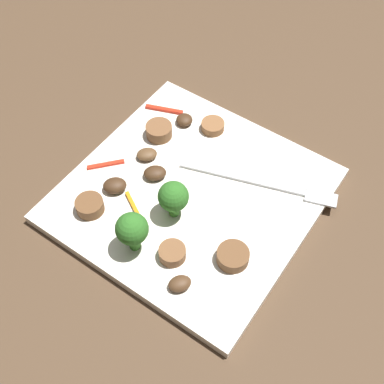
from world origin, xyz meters
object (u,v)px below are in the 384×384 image
sausage_slice_0 (172,253)px  fork (269,185)px  mushroom_0 (155,173)px  mushroom_2 (115,186)px  mushroom_1 (180,284)px  sausage_slice_4 (159,131)px  plate (192,195)px  sausage_slice_1 (233,256)px  mushroom_3 (184,120)px  sausage_slice_2 (90,206)px  broccoli_floret_1 (176,199)px  pepper_strip_0 (134,207)px  pepper_strip_1 (106,165)px  mushroom_4 (147,154)px  pepper_strip_2 (164,110)px  sausage_slice_3 (213,126)px  broccoli_floret_0 (132,230)px

sausage_slice_0 → fork: bearing=74.7°
mushroom_0 → mushroom_2: 0.05m
mushroom_1 → mushroom_0: bearing=137.3°
fork → sausage_slice_4: size_ratio=5.53×
plate → fork: bearing=40.0°
sausage_slice_1 → mushroom_3: 0.20m
sausage_slice_0 → sausage_slice_2: size_ratio=0.92×
sausage_slice_1 → sausage_slice_2: (-0.16, -0.04, 0.00)m
sausage_slice_0 → broccoli_floret_1: bearing=120.5°
broccoli_floret_1 → mushroom_2: (-0.08, -0.01, -0.02)m
fork → sausage_slice_2: sausage_slice_2 is taller
broccoli_floret_1 → pepper_strip_0: 0.05m
pepper_strip_1 → mushroom_3: bearing=71.6°
mushroom_4 → pepper_strip_2: bearing=111.7°
sausage_slice_3 → sausage_slice_4: (-0.05, -0.05, 0.00)m
mushroom_4 → pepper_strip_1: size_ratio=0.56×
plate → sausage_slice_0: size_ratio=9.34×
plate → mushroom_0: 0.05m
sausage_slice_1 → mushroom_0: sausage_slice_1 is taller
fork → sausage_slice_2: size_ratio=5.75×
broccoli_floret_0 → mushroom_4: bearing=121.9°
mushroom_3 → sausage_slice_4: bearing=-111.4°
sausage_slice_0 → mushroom_3: bearing=121.6°
mushroom_0 → sausage_slice_2: bearing=-111.4°
fork → mushroom_0: size_ratio=6.79×
sausage_slice_0 → mushroom_1: (0.03, -0.02, -0.00)m
sausage_slice_4 → pepper_strip_2: sausage_slice_4 is taller
fork → mushroom_4: 0.15m
sausage_slice_4 → pepper_strip_1: 0.08m
broccoli_floret_1 → mushroom_3: broccoli_floret_1 is taller
mushroom_3 → mushroom_4: 0.07m
sausage_slice_0 → sausage_slice_2: 0.11m
sausage_slice_1 → sausage_slice_4: size_ratio=1.05×
mushroom_1 → broccoli_floret_1: bearing=127.6°
fork → sausage_slice_0: sausage_slice_0 is taller
sausage_slice_0 → sausage_slice_4: size_ratio=0.88×
sausage_slice_4 → plate: bearing=-30.1°
fork → mushroom_2: (-0.14, -0.10, 0.01)m
mushroom_1 → pepper_strip_1: size_ratio=0.54×
mushroom_0 → sausage_slice_4: bearing=122.8°
mushroom_0 → pepper_strip_1: 0.06m
mushroom_4 → sausage_slice_1: bearing=-20.3°
sausage_slice_1 → mushroom_4: sausage_slice_1 is taller
pepper_strip_2 → sausage_slice_1: bearing=-35.3°
fork → sausage_slice_2: bearing=-154.0°
mushroom_4 → broccoli_floret_1: bearing=-30.5°
mushroom_0 → mushroom_4: (-0.02, 0.02, -0.00)m
plate → sausage_slice_1: sausage_slice_1 is taller
sausage_slice_0 → broccoli_floret_0: bearing=-161.9°
broccoli_floret_1 → pepper_strip_2: size_ratio=0.97×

